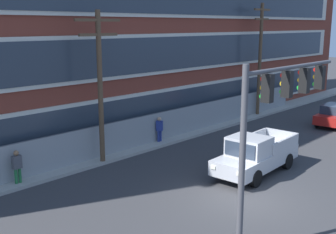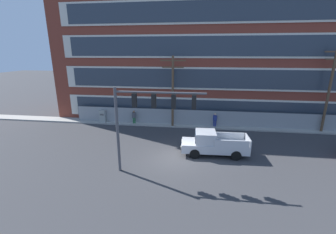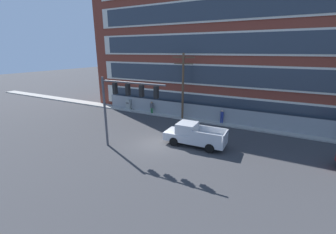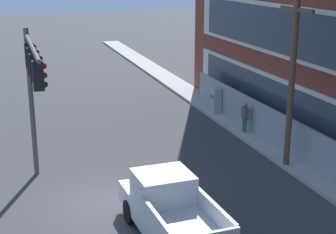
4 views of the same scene
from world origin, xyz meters
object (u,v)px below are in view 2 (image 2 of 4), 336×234
object	(u,v)px
traffic_signal_mast	(146,111)
utility_pole_midblock	(330,88)
pedestrian_near_cabinet	(215,119)
pedestrian_by_fence	(134,117)
electrical_cabinet	(103,117)
pickup_truck_silver	(213,144)
utility_pole_near_corner	(173,88)

from	to	relation	value
traffic_signal_mast	utility_pole_midblock	size ratio (longest dim) A/B	0.69
traffic_signal_mast	pedestrian_near_cabinet	xyz separation A→B (m)	(5.27, 10.66, -3.56)
utility_pole_midblock	pedestrian_by_fence	bearing A→B (deg)	-179.81
pedestrian_by_fence	traffic_signal_mast	bearing A→B (deg)	-68.96
electrical_cabinet	pedestrian_by_fence	size ratio (longest dim) A/B	0.93
pickup_truck_silver	pedestrian_near_cabinet	distance (m)	7.09
utility_pole_near_corner	pedestrian_near_cabinet	size ratio (longest dim) A/B	4.66
utility_pole_midblock	electrical_cabinet	distance (m)	24.62
traffic_signal_mast	pickup_truck_silver	xyz separation A→B (m)	(4.69, 3.59, -3.59)
electrical_cabinet	pickup_truck_silver	bearing A→B (deg)	-28.96
traffic_signal_mast	utility_pole_midblock	distance (m)	19.49
electrical_cabinet	utility_pole_near_corner	bearing A→B (deg)	-2.39
traffic_signal_mast	pedestrian_near_cabinet	distance (m)	12.41
pedestrian_near_cabinet	pedestrian_by_fence	world-z (taller)	same
electrical_cabinet	pedestrian_near_cabinet	distance (m)	13.19
utility_pole_midblock	pedestrian_by_fence	xyz separation A→B (m)	(-20.41, -0.07, -3.82)
utility_pole_near_corner	pedestrian_near_cabinet	xyz separation A→B (m)	(4.73, 0.45, -3.45)
electrical_cabinet	pedestrian_near_cabinet	size ratio (longest dim) A/B	0.93
utility_pole_near_corner	utility_pole_midblock	size ratio (longest dim) A/B	0.90
pedestrian_near_cabinet	pedestrian_by_fence	size ratio (longest dim) A/B	1.00
traffic_signal_mast	pickup_truck_silver	distance (m)	6.91
pedestrian_by_fence	pedestrian_near_cabinet	bearing A→B (deg)	1.01
utility_pole_near_corner	pedestrian_near_cabinet	world-z (taller)	utility_pole_near_corner
utility_pole_near_corner	traffic_signal_mast	bearing A→B (deg)	-93.03
traffic_signal_mast	pickup_truck_silver	world-z (taller)	traffic_signal_mast
utility_pole_midblock	electrical_cabinet	world-z (taller)	utility_pole_midblock
utility_pole_midblock	pickup_truck_silver	bearing A→B (deg)	-149.17
electrical_cabinet	pedestrian_near_cabinet	bearing A→B (deg)	0.40
pickup_truck_silver	pedestrian_near_cabinet	world-z (taller)	pickup_truck_silver
traffic_signal_mast	pedestrian_by_fence	distance (m)	11.80
utility_pole_midblock	pedestrian_near_cabinet	xyz separation A→B (m)	(-11.10, 0.10, -3.82)
pickup_truck_silver	pedestrian_by_fence	distance (m)	11.13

